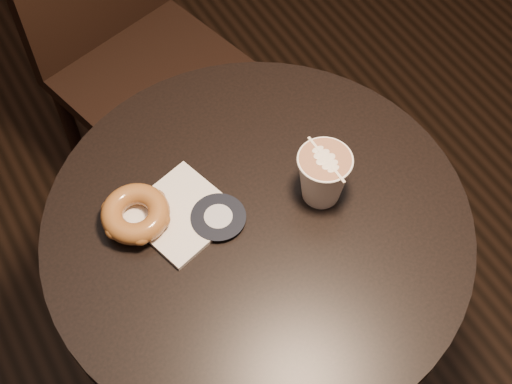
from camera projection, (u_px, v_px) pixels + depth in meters
cafe_table at (257, 276)px, 1.32m from camera, size 0.70×0.70×0.75m
chair at (122, 25)px, 1.66m from camera, size 0.49×0.49×1.01m
pastry_bag at (181, 213)px, 1.15m from camera, size 0.18×0.18×0.01m
doughnut at (135, 214)px, 1.13m from camera, size 0.11×0.11×0.04m
latte_cup at (323, 177)px, 1.14m from camera, size 0.09×0.09×0.10m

